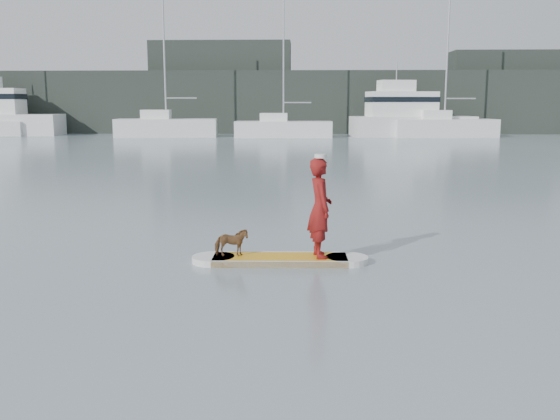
{
  "coord_description": "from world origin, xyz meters",
  "views": [
    {
      "loc": [
        -1.78,
        -10.2,
        2.95
      ],
      "look_at": [
        -2.18,
        1.11,
        1.0
      ],
      "focal_mm": 40.0,
      "sensor_mm": 36.0,
      "label": 1
    }
  ],
  "objects_px": {
    "paddleboard": "(280,259)",
    "dog": "(231,242)",
    "sailboat_d": "(283,127)",
    "motor_yacht_a": "(408,116)",
    "sailboat_e": "(443,126)",
    "paddler": "(320,208)",
    "sailboat_c": "(166,126)"
  },
  "relations": [
    {
      "from": "sailboat_d",
      "to": "sailboat_e",
      "type": "bearing_deg",
      "value": 4.01
    },
    {
      "from": "sailboat_c",
      "to": "sailboat_d",
      "type": "distance_m",
      "value": 10.3
    },
    {
      "from": "sailboat_d",
      "to": "motor_yacht_a",
      "type": "height_order",
      "value": "sailboat_d"
    },
    {
      "from": "sailboat_e",
      "to": "paddler",
      "type": "bearing_deg",
      "value": -109.7
    },
    {
      "from": "sailboat_d",
      "to": "paddler",
      "type": "bearing_deg",
      "value": -87.62
    },
    {
      "from": "sailboat_d",
      "to": "sailboat_e",
      "type": "relative_size",
      "value": 0.96
    },
    {
      "from": "sailboat_e",
      "to": "paddleboard",
      "type": "bearing_deg",
      "value": -110.59
    },
    {
      "from": "paddler",
      "to": "motor_yacht_a",
      "type": "distance_m",
      "value": 45.74
    },
    {
      "from": "paddleboard",
      "to": "sailboat_e",
      "type": "bearing_deg",
      "value": 72.81
    },
    {
      "from": "paddleboard",
      "to": "sailboat_e",
      "type": "xyz_separation_m",
      "value": [
        12.72,
        43.98,
        0.86
      ]
    },
    {
      "from": "paddler",
      "to": "sailboat_e",
      "type": "height_order",
      "value": "sailboat_e"
    },
    {
      "from": "paddler",
      "to": "motor_yacht_a",
      "type": "bearing_deg",
      "value": -23.62
    },
    {
      "from": "paddler",
      "to": "paddleboard",
      "type": "bearing_deg",
      "value": 78.8
    },
    {
      "from": "paddler",
      "to": "sailboat_d",
      "type": "relative_size",
      "value": 0.15
    },
    {
      "from": "motor_yacht_a",
      "to": "sailboat_e",
      "type": "bearing_deg",
      "value": -25.67
    },
    {
      "from": "dog",
      "to": "sailboat_e",
      "type": "distance_m",
      "value": 46.06
    },
    {
      "from": "dog",
      "to": "motor_yacht_a",
      "type": "xyz_separation_m",
      "value": [
        10.65,
        44.86,
        1.44
      ]
    },
    {
      "from": "paddleboard",
      "to": "motor_yacht_a",
      "type": "distance_m",
      "value": 45.93
    },
    {
      "from": "paddler",
      "to": "sailboat_c",
      "type": "bearing_deg",
      "value": 3.6
    },
    {
      "from": "dog",
      "to": "sailboat_d",
      "type": "relative_size",
      "value": 0.05
    },
    {
      "from": "sailboat_d",
      "to": "sailboat_c",
      "type": "bearing_deg",
      "value": 177.18
    },
    {
      "from": "sailboat_e",
      "to": "dog",
      "type": "bearing_deg",
      "value": -111.67
    },
    {
      "from": "sailboat_e",
      "to": "motor_yacht_a",
      "type": "relative_size",
      "value": 1.15
    },
    {
      "from": "paddleboard",
      "to": "paddler",
      "type": "bearing_deg",
      "value": -0.0
    },
    {
      "from": "sailboat_d",
      "to": "motor_yacht_a",
      "type": "xyz_separation_m",
      "value": [
        11.03,
        1.93,
        0.94
      ]
    },
    {
      "from": "sailboat_e",
      "to": "motor_yacht_a",
      "type": "bearing_deg",
      "value": 159.27
    },
    {
      "from": "paddleboard",
      "to": "dog",
      "type": "xyz_separation_m",
      "value": [
        -0.91,
        -0.02,
        0.32
      ]
    },
    {
      "from": "sailboat_e",
      "to": "sailboat_d",
      "type": "bearing_deg",
      "value": 179.87
    },
    {
      "from": "paddleboard",
      "to": "dog",
      "type": "bearing_deg",
      "value": -180.0
    },
    {
      "from": "sailboat_c",
      "to": "sailboat_e",
      "type": "xyz_separation_m",
      "value": [
        24.3,
        0.61,
        -0.01
      ]
    },
    {
      "from": "dog",
      "to": "sailboat_d",
      "type": "xyz_separation_m",
      "value": [
        -0.38,
        42.93,
        0.49
      ]
    },
    {
      "from": "sailboat_c",
      "to": "motor_yacht_a",
      "type": "height_order",
      "value": "sailboat_c"
    }
  ]
}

